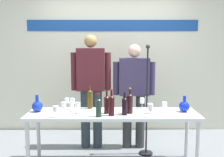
% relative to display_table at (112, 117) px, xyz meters
% --- Properties ---
extents(back_wall, '(4.42, 0.11, 3.00)m').
position_rel_display_table_xyz_m(back_wall, '(0.00, 1.50, 0.84)').
color(back_wall, silver).
rests_on(back_wall, ground).
extents(display_table, '(2.23, 0.56, 0.72)m').
position_rel_display_table_xyz_m(display_table, '(0.00, 0.00, 0.00)').
color(display_table, silver).
rests_on(display_table, ground).
extents(decanter_blue_left, '(0.14, 0.14, 0.23)m').
position_rel_display_table_xyz_m(decanter_blue_left, '(-1.00, 0.05, 0.14)').
color(decanter_blue_left, '#122A9E').
rests_on(decanter_blue_left, display_table).
extents(decanter_blue_right, '(0.14, 0.14, 0.22)m').
position_rel_display_table_xyz_m(decanter_blue_right, '(0.95, 0.05, 0.14)').
color(decanter_blue_right, '#1026BC').
rests_on(decanter_blue_right, display_table).
extents(presenter_left, '(0.61, 0.22, 1.75)m').
position_rel_display_table_xyz_m(presenter_left, '(-0.33, 0.61, 0.35)').
color(presenter_left, '#29333C').
rests_on(presenter_left, ground).
extents(presenter_right, '(0.64, 0.22, 1.61)m').
position_rel_display_table_xyz_m(presenter_right, '(0.33, 0.61, 0.27)').
color(presenter_right, '#313335').
rests_on(presenter_right, ground).
extents(wine_bottle_0, '(0.07, 0.07, 0.30)m').
position_rel_display_table_xyz_m(wine_bottle_0, '(0.15, -0.11, 0.19)').
color(wine_bottle_0, black).
rests_on(wine_bottle_0, display_table).
extents(wine_bottle_1, '(0.07, 0.07, 0.30)m').
position_rel_display_table_xyz_m(wine_bottle_1, '(-0.08, -0.03, 0.19)').
color(wine_bottle_1, black).
rests_on(wine_bottle_1, display_table).
extents(wine_bottle_2, '(0.07, 0.07, 0.34)m').
position_rel_display_table_xyz_m(wine_bottle_2, '(-0.02, -0.14, 0.21)').
color(wine_bottle_2, black).
rests_on(wine_bottle_2, display_table).
extents(wine_bottle_3, '(0.07, 0.07, 0.30)m').
position_rel_display_table_xyz_m(wine_bottle_3, '(-0.17, -0.19, 0.19)').
color(wine_bottle_3, '#1F2E26').
rests_on(wine_bottle_3, display_table).
extents(wine_bottle_4, '(0.07, 0.07, 0.34)m').
position_rel_display_table_xyz_m(wine_bottle_4, '(-0.32, 0.22, 0.20)').
color(wine_bottle_4, '#45310A').
rests_on(wine_bottle_4, display_table).
extents(wine_bottle_5, '(0.08, 0.08, 0.34)m').
position_rel_display_table_xyz_m(wine_bottle_5, '(0.22, -0.03, 0.20)').
color(wine_bottle_5, black).
rests_on(wine_bottle_5, display_table).
extents(wine_glass_left_0, '(0.06, 0.06, 0.14)m').
position_rel_display_table_xyz_m(wine_glass_left_0, '(-0.54, 0.04, 0.16)').
color(wine_glass_left_0, white).
rests_on(wine_glass_left_0, display_table).
extents(wine_glass_left_1, '(0.07, 0.07, 0.16)m').
position_rel_display_table_xyz_m(wine_glass_left_1, '(-0.55, 0.17, 0.18)').
color(wine_glass_left_1, white).
rests_on(wine_glass_left_1, display_table).
extents(wine_glass_left_2, '(0.06, 0.06, 0.15)m').
position_rel_display_table_xyz_m(wine_glass_left_2, '(-0.64, 0.22, 0.17)').
color(wine_glass_left_2, white).
rests_on(wine_glass_left_2, display_table).
extents(wine_glass_left_3, '(0.07, 0.07, 0.15)m').
position_rel_display_table_xyz_m(wine_glass_left_3, '(-0.45, -0.04, 0.17)').
color(wine_glass_left_3, white).
rests_on(wine_glass_left_3, display_table).
extents(wine_glass_left_4, '(0.07, 0.07, 0.16)m').
position_rel_display_table_xyz_m(wine_glass_left_4, '(-0.63, -0.07, 0.18)').
color(wine_glass_left_4, white).
rests_on(wine_glass_left_4, display_table).
extents(wine_glass_left_5, '(0.07, 0.07, 0.14)m').
position_rel_display_table_xyz_m(wine_glass_left_5, '(-0.70, -0.22, 0.17)').
color(wine_glass_left_5, white).
rests_on(wine_glass_left_5, display_table).
extents(wine_glass_right_0, '(0.06, 0.06, 0.16)m').
position_rel_display_table_xyz_m(wine_glass_right_0, '(0.46, -0.21, 0.18)').
color(wine_glass_right_0, white).
rests_on(wine_glass_right_0, display_table).
extents(wine_glass_right_1, '(0.06, 0.06, 0.15)m').
position_rel_display_table_xyz_m(wine_glass_right_1, '(0.41, 0.22, 0.17)').
color(wine_glass_right_1, white).
rests_on(wine_glass_right_1, display_table).
extents(wine_glass_right_2, '(0.07, 0.07, 0.13)m').
position_rel_display_table_xyz_m(wine_glass_right_2, '(0.48, -0.05, 0.16)').
color(wine_glass_right_2, white).
rests_on(wine_glass_right_2, display_table).
extents(wine_glass_right_3, '(0.07, 0.07, 0.14)m').
position_rel_display_table_xyz_m(wine_glass_right_3, '(0.68, 0.02, 0.16)').
color(wine_glass_right_3, white).
rests_on(wine_glass_right_3, display_table).
extents(microphone_stand, '(0.20, 0.20, 1.61)m').
position_rel_display_table_xyz_m(microphone_stand, '(0.49, 0.35, -0.11)').
color(microphone_stand, black).
rests_on(microphone_stand, ground).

